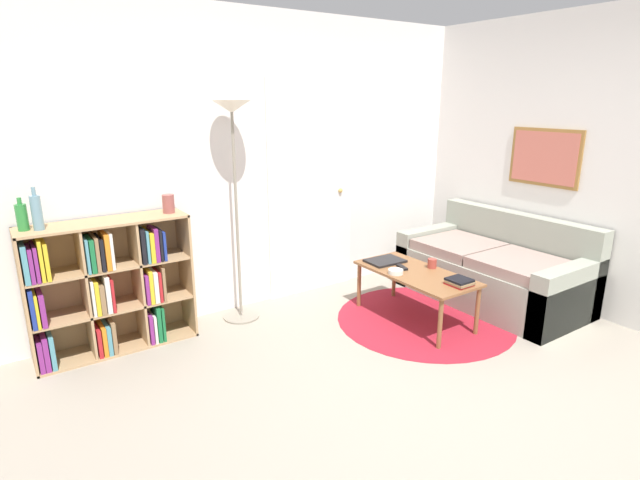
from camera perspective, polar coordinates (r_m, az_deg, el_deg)
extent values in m
plane|color=gray|center=(3.30, 14.93, -19.15)|extent=(14.00, 14.00, 0.00)
cube|color=silver|center=(4.56, -6.25, 8.69)|extent=(7.37, 0.05, 2.60)
cube|color=white|center=(4.81, -0.99, 5.80)|extent=(0.95, 0.02, 2.04)
sphere|color=tan|center=(4.99, 2.36, 5.67)|extent=(0.04, 0.04, 0.04)
cube|color=silver|center=(5.21, 22.70, 8.46)|extent=(0.05, 5.28, 2.60)
cube|color=olive|center=(5.08, 24.30, 8.60)|extent=(0.02, 0.69, 0.52)
cube|color=#C66656|center=(5.07, 24.23, 8.59)|extent=(0.01, 0.63, 0.46)
cylinder|color=maroon|center=(4.51, 11.88, -8.83)|extent=(1.53, 1.53, 0.01)
cube|color=tan|center=(4.02, -30.69, -6.23)|extent=(0.02, 0.34, 1.01)
cube|color=tan|center=(4.21, -15.08, -3.53)|extent=(0.02, 0.34, 1.01)
cube|color=tan|center=(3.94, -23.45, 1.88)|extent=(1.16, 0.34, 0.02)
cube|color=tan|center=(4.27, -21.97, -11.13)|extent=(1.16, 0.34, 0.02)
cube|color=tan|center=(4.23, -23.15, -4.22)|extent=(1.16, 0.02, 1.01)
cube|color=tan|center=(4.05, -25.29, -5.34)|extent=(0.02, 0.32, 0.97)
cube|color=tan|center=(4.11, -20.14, -4.44)|extent=(0.02, 0.32, 0.97)
cube|color=tan|center=(4.14, -22.45, -7.00)|extent=(1.13, 0.32, 0.02)
cube|color=tan|center=(4.03, -22.94, -2.73)|extent=(1.13, 0.32, 0.02)
cube|color=#7F287A|center=(4.11, -29.39, -11.30)|extent=(0.03, 0.21, 0.22)
cube|color=#7F287A|center=(4.14, -28.95, -10.91)|extent=(0.03, 0.27, 0.24)
cube|color=teal|center=(4.14, -28.41, -10.79)|extent=(0.03, 0.27, 0.25)
cube|color=#B21E23|center=(4.16, -24.11, -10.32)|extent=(0.03, 0.24, 0.22)
cube|color=orange|center=(4.16, -23.61, -10.23)|extent=(0.03, 0.23, 0.22)
cube|color=teal|center=(4.16, -23.16, -10.16)|extent=(0.03, 0.22, 0.22)
cube|color=olive|center=(4.16, -22.72, -9.89)|extent=(0.03, 0.23, 0.25)
cube|color=#7F287A|center=(4.20, -19.01, -9.33)|extent=(0.03, 0.20, 0.24)
cube|color=silver|center=(4.20, -18.56, -9.37)|extent=(0.02, 0.19, 0.23)
cube|color=#196B38|center=(4.20, -18.19, -8.89)|extent=(0.03, 0.19, 0.29)
cube|color=#196B38|center=(4.22, -17.82, -8.79)|extent=(0.02, 0.22, 0.28)
cube|color=navy|center=(3.97, -30.12, -6.64)|extent=(0.03, 0.20, 0.28)
cube|color=gold|center=(4.00, -29.73, -6.77)|extent=(0.02, 0.24, 0.23)
cube|color=#7F287A|center=(4.01, -29.27, -6.65)|extent=(0.03, 0.27, 0.23)
cube|color=silver|center=(4.03, -24.76, -5.71)|extent=(0.02, 0.26, 0.26)
cube|color=gold|center=(4.01, -24.28, -5.86)|extent=(0.03, 0.19, 0.25)
cube|color=olive|center=(4.02, -23.80, -5.96)|extent=(0.03, 0.21, 0.22)
cube|color=silver|center=(4.03, -23.31, -5.44)|extent=(0.03, 0.23, 0.28)
cube|color=#B21E23|center=(4.06, -22.92, -5.46)|extent=(0.02, 0.27, 0.25)
cube|color=#7F287A|center=(4.10, -19.53, -5.01)|extent=(0.03, 0.26, 0.23)
cube|color=gold|center=(4.07, -19.01, -4.89)|extent=(0.03, 0.19, 0.26)
cube|color=silver|center=(4.08, -18.52, -4.90)|extent=(0.03, 0.19, 0.25)
cube|color=#B21E23|center=(4.11, -18.15, -4.81)|extent=(0.02, 0.22, 0.24)
cube|color=olive|center=(4.13, -17.87, -4.43)|extent=(0.02, 0.26, 0.27)
cube|color=teal|center=(3.89, -30.75, -2.19)|extent=(0.03, 0.25, 0.26)
cube|color=#7F287A|center=(3.89, -30.22, -2.36)|extent=(0.03, 0.23, 0.23)
cube|color=#7F287A|center=(3.91, -29.80, -2.17)|extent=(0.02, 0.26, 0.24)
cube|color=gold|center=(3.90, -29.41, -1.80)|extent=(0.02, 0.26, 0.29)
cube|color=gold|center=(3.90, -28.92, -1.93)|extent=(0.03, 0.25, 0.26)
cube|color=teal|center=(3.91, -25.23, -1.50)|extent=(0.02, 0.20, 0.25)
cube|color=#196B38|center=(3.93, -24.80, -1.43)|extent=(0.03, 0.23, 0.24)
cube|color=olive|center=(3.95, -24.38, -1.23)|extent=(0.02, 0.27, 0.25)
cube|color=black|center=(3.95, -23.91, -1.29)|extent=(0.03, 0.26, 0.23)
cube|color=orange|center=(3.93, -23.37, -1.03)|extent=(0.03, 0.23, 0.27)
cube|color=silver|center=(3.94, -22.96, -0.96)|extent=(0.02, 0.22, 0.27)
cube|color=black|center=(3.99, -19.91, -0.44)|extent=(0.03, 0.24, 0.27)
cube|color=teal|center=(3.98, -19.39, -0.56)|extent=(0.02, 0.21, 0.25)
cube|color=gold|center=(4.02, -19.06, -0.52)|extent=(0.03, 0.27, 0.23)
cube|color=#7F287A|center=(3.99, -18.47, -0.37)|extent=(0.03, 0.19, 0.26)
cube|color=black|center=(4.01, -18.05, -0.37)|extent=(0.02, 0.20, 0.24)
cube|color=navy|center=(4.03, -17.76, -0.38)|extent=(0.02, 0.23, 0.23)
cylinder|color=gray|center=(4.52, -8.97, -8.60)|extent=(0.31, 0.31, 0.01)
cylinder|color=gray|center=(4.22, -9.51, 2.83)|extent=(0.02, 0.02, 1.75)
cone|color=white|center=(4.12, -10.08, 14.81)|extent=(0.32, 0.32, 0.10)
cube|color=gray|center=(5.03, 18.86, -4.26)|extent=(0.89, 1.68, 0.41)
cube|color=gray|center=(5.25, 21.45, -1.41)|extent=(0.16, 1.68, 0.80)
cube|color=gray|center=(4.63, 26.43, -5.94)|extent=(0.89, 0.16, 0.55)
cube|color=gray|center=(5.46, 12.61, -1.39)|extent=(0.89, 0.16, 0.55)
cube|color=gray|center=(4.70, 21.82, -2.62)|extent=(0.69, 0.66, 0.10)
cube|color=gray|center=(5.09, 15.54, -0.68)|extent=(0.69, 0.66, 0.10)
cube|color=brown|center=(4.34, 10.89, -3.74)|extent=(0.51, 1.07, 0.02)
cylinder|color=brown|center=(3.97, 13.56, -9.29)|extent=(0.04, 0.04, 0.42)
cylinder|color=brown|center=(4.63, 4.49, -5.15)|extent=(0.04, 0.04, 0.42)
cylinder|color=brown|center=(4.28, 17.54, -7.70)|extent=(0.04, 0.04, 0.42)
cylinder|color=brown|center=(4.89, 8.47, -4.08)|extent=(0.04, 0.04, 0.42)
cube|color=black|center=(4.55, 7.44, -2.38)|extent=(0.34, 0.25, 0.02)
cylinder|color=silver|center=(4.26, 8.65, -3.59)|extent=(0.13, 0.13, 0.04)
cube|color=#B21E23|center=(4.12, 15.61, -4.88)|extent=(0.17, 0.17, 0.01)
cube|color=olive|center=(4.11, 15.70, -4.70)|extent=(0.17, 0.17, 0.02)
cube|color=black|center=(4.12, 15.65, -4.40)|extent=(0.17, 0.17, 0.02)
cylinder|color=#A33D33|center=(4.46, 12.69, -2.63)|extent=(0.08, 0.08, 0.08)
cube|color=black|center=(4.41, 9.35, -3.08)|extent=(0.08, 0.15, 0.02)
cylinder|color=#2D8438|center=(3.88, -30.91, 2.23)|extent=(0.07, 0.07, 0.18)
cylinder|color=#2D8438|center=(3.86, -31.15, 3.84)|extent=(0.03, 0.03, 0.04)
cylinder|color=#6B93A3|center=(3.84, -29.63, 2.70)|extent=(0.07, 0.07, 0.23)
cylinder|color=#6B93A3|center=(3.82, -29.93, 4.84)|extent=(0.03, 0.03, 0.06)
cylinder|color=#934C47|center=(4.03, -16.93, 3.99)|extent=(0.09, 0.09, 0.14)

